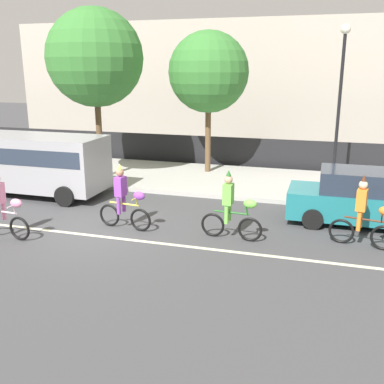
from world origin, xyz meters
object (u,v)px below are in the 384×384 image
at_px(parade_cyclist_pink, 3,209).
at_px(parade_cyclist_orange, 365,216).
at_px(parade_cyclist_lime, 232,209).
at_px(street_lamp_post, 341,83).
at_px(parade_cyclist_purple, 124,201).
at_px(parked_van_grey, 39,161).
at_px(parked_car_teal, 358,199).

relative_size(parade_cyclist_pink, parade_cyclist_orange, 1.00).
height_order(parade_cyclist_lime, parade_cyclist_orange, same).
relative_size(parade_cyclist_pink, street_lamp_post, 0.33).
height_order(parade_cyclist_purple, parked_van_grey, parked_van_grey).
height_order(parade_cyclist_purple, street_lamp_post, street_lamp_post).
height_order(parade_cyclist_orange, street_lamp_post, street_lamp_post).
distance_m(parade_cyclist_pink, parked_car_teal, 10.12).
bearing_deg(parade_cyclist_pink, parade_cyclist_orange, 12.87).
bearing_deg(parade_cyclist_purple, street_lamp_post, 47.90).
xyz_separation_m(parked_car_teal, street_lamp_post, (-0.68, 4.00, 3.21)).
height_order(parade_cyclist_purple, parade_cyclist_lime, same).
relative_size(parked_car_teal, street_lamp_post, 0.70).
distance_m(parade_cyclist_pink, parked_van_grey, 4.37).
height_order(parade_cyclist_orange, parked_car_teal, parade_cyclist_orange).
bearing_deg(street_lamp_post, parade_cyclist_lime, -112.83).
relative_size(parade_cyclist_lime, parked_van_grey, 0.38).
bearing_deg(parade_cyclist_pink, parked_car_teal, 23.24).
bearing_deg(street_lamp_post, parked_car_teal, -80.30).
bearing_deg(parade_cyclist_orange, parade_cyclist_pink, -167.13).
bearing_deg(parked_van_grey, parade_cyclist_pink, -67.83).
xyz_separation_m(parade_cyclist_lime, parked_van_grey, (-7.61, 2.32, 0.44)).
bearing_deg(parade_cyclist_orange, parked_van_grey, 170.26).
bearing_deg(parked_van_grey, parade_cyclist_purple, -28.25).
relative_size(parade_cyclist_purple, street_lamp_post, 0.33).
xyz_separation_m(parade_cyclist_purple, parked_van_grey, (-4.49, 2.41, 0.44)).
xyz_separation_m(parade_cyclist_purple, parade_cyclist_orange, (6.50, 0.53, 0.00)).
height_order(parked_van_grey, parked_car_teal, parked_van_grey).
xyz_separation_m(parade_cyclist_purple, parade_cyclist_lime, (3.12, 0.09, 0.00)).
bearing_deg(parade_cyclist_purple, parked_van_grey, 151.75).
bearing_deg(parade_cyclist_purple, parked_car_teal, 20.28).
bearing_deg(parade_cyclist_pink, parade_cyclist_purple, 29.45).
bearing_deg(street_lamp_post, parade_cyclist_pink, -137.16).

